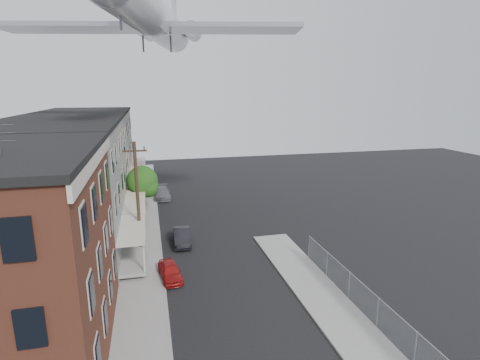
{
  "coord_description": "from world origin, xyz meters",
  "views": [
    {
      "loc": [
        -4.55,
        -10.7,
        12.7
      ],
      "look_at": [
        0.25,
        8.81,
        7.88
      ],
      "focal_mm": 28.0,
      "sensor_mm": 36.0,
      "label": 1
    }
  ],
  "objects_px": {
    "airplane": "(155,19)",
    "car_near": "(170,271)",
    "car_far": "(162,193)",
    "car_mid": "(182,237)",
    "utility_pole": "(138,198)",
    "street_tree": "(144,183)"
  },
  "relations": [
    {
      "from": "car_mid",
      "to": "utility_pole",
      "type": "bearing_deg",
      "value": -157.72
    },
    {
      "from": "utility_pole",
      "to": "car_mid",
      "type": "xyz_separation_m",
      "value": [
        3.35,
        1.28,
        -4.04
      ]
    },
    {
      "from": "utility_pole",
      "to": "car_far",
      "type": "relative_size",
      "value": 1.99
    },
    {
      "from": "car_near",
      "to": "car_mid",
      "type": "relative_size",
      "value": 0.86
    },
    {
      "from": "utility_pole",
      "to": "car_far",
      "type": "bearing_deg",
      "value": 81.67
    },
    {
      "from": "car_far",
      "to": "utility_pole",
      "type": "bearing_deg",
      "value": -99.2
    },
    {
      "from": "street_tree",
      "to": "car_far",
      "type": "height_order",
      "value": "street_tree"
    },
    {
      "from": "car_far",
      "to": "airplane",
      "type": "distance_m",
      "value": 19.67
    },
    {
      "from": "airplane",
      "to": "utility_pole",
      "type": "bearing_deg",
      "value": -104.29
    },
    {
      "from": "car_near",
      "to": "car_mid",
      "type": "distance_m",
      "value": 6.08
    },
    {
      "from": "car_near",
      "to": "car_far",
      "type": "distance_m",
      "value": 20.45
    },
    {
      "from": "airplane",
      "to": "car_far",
      "type": "bearing_deg",
      "value": 89.52
    },
    {
      "from": "car_mid",
      "to": "airplane",
      "type": "distance_m",
      "value": 19.95
    },
    {
      "from": "street_tree",
      "to": "utility_pole",
      "type": "bearing_deg",
      "value": -91.89
    },
    {
      "from": "car_far",
      "to": "car_mid",
      "type": "bearing_deg",
      "value": -86.78
    },
    {
      "from": "street_tree",
      "to": "car_mid",
      "type": "bearing_deg",
      "value": -70.72
    },
    {
      "from": "airplane",
      "to": "car_near",
      "type": "bearing_deg",
      "value": -91.09
    },
    {
      "from": "car_near",
      "to": "utility_pole",
      "type": "bearing_deg",
      "value": 105.62
    },
    {
      "from": "utility_pole",
      "to": "airplane",
      "type": "distance_m",
      "value": 17.05
    },
    {
      "from": "street_tree",
      "to": "car_far",
      "type": "relative_size",
      "value": 1.15
    },
    {
      "from": "utility_pole",
      "to": "car_far",
      "type": "xyz_separation_m",
      "value": [
        2.32,
        15.8,
        -4.02
      ]
    },
    {
      "from": "street_tree",
      "to": "airplane",
      "type": "height_order",
      "value": "airplane"
    }
  ]
}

